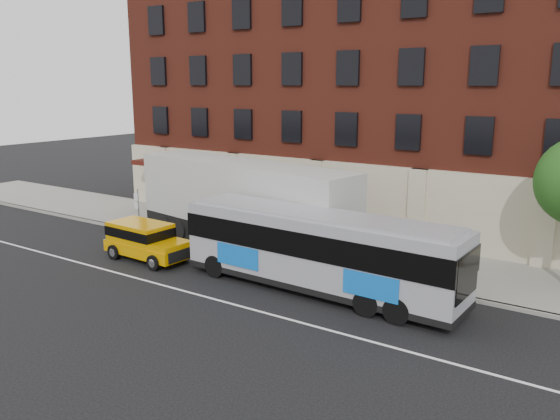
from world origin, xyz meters
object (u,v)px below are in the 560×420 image
Objects in this scene: city_bus at (318,249)px; yellow_suv at (144,239)px; shipping_container at (242,206)px; sign_pole at (138,207)px.

yellow_suv is at bearing -174.43° from city_bus.
shipping_container is at bearing 152.44° from city_bus.
sign_pole is 13.70m from city_bus.
city_bus is at bearing -10.94° from sign_pole.
yellow_suv is at bearing -122.10° from shipping_container.
sign_pole is 0.53× the size of yellow_suv.
yellow_suv is at bearing -39.19° from sign_pole.
city_bus is 7.32m from shipping_container.
sign_pole is 0.21× the size of city_bus.
sign_pole is at bearing 169.06° from city_bus.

